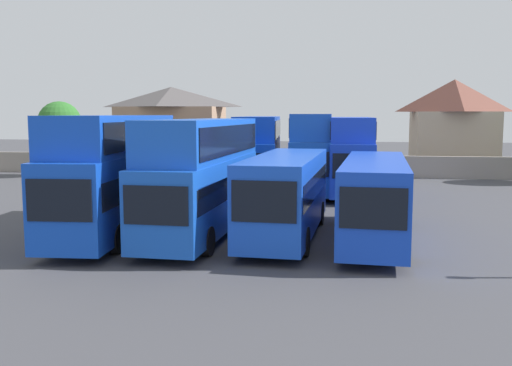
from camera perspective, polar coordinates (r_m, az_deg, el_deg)
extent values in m
plane|color=#424247|center=(42.02, 2.97, -0.28)|extent=(140.00, 140.00, 0.00)
cube|color=gray|center=(48.55, 3.72, 1.74)|extent=(56.00, 0.50, 1.80)
cube|color=blue|center=(25.66, -13.70, -0.61)|extent=(3.28, 11.70, 3.18)
cube|color=black|center=(20.24, -18.90, -1.64)|extent=(2.25, 0.22, 1.43)
cube|color=black|center=(25.61, -13.72, 0.24)|extent=(3.26, 10.78, 1.00)
cube|color=blue|center=(25.74, -13.64, 4.74)|extent=(3.19, 11.12, 1.59)
cube|color=black|center=(25.74, -13.64, 4.74)|extent=(3.25, 10.55, 1.11)
cylinder|color=black|center=(22.17, -13.63, -5.42)|extent=(0.37, 1.12, 1.10)
cylinder|color=black|center=(23.01, -19.21, -5.16)|extent=(0.37, 1.12, 1.10)
cylinder|color=black|center=(28.94, -9.17, -2.47)|extent=(0.37, 1.12, 1.10)
cylinder|color=black|center=(29.59, -13.60, -2.37)|extent=(0.37, 1.12, 1.10)
cube|color=blue|center=(24.58, -5.35, -1.06)|extent=(3.03, 11.06, 2.93)
cube|color=black|center=(19.36, -9.89, -2.20)|extent=(2.25, 0.18, 1.32)
cube|color=black|center=(24.53, -5.36, -0.24)|extent=(3.03, 10.18, 0.92)
cube|color=blue|center=(24.63, -5.23, 4.35)|extent=(2.95, 10.51, 1.68)
cube|color=black|center=(24.63, -5.23, 4.35)|extent=(3.02, 9.96, 1.18)
cylinder|color=black|center=(21.26, -4.80, -5.77)|extent=(0.35, 1.11, 1.10)
cylinder|color=black|center=(22.00, -10.75, -5.44)|extent=(0.35, 1.11, 1.10)
cylinder|color=black|center=(27.75, -1.03, -2.78)|extent=(0.35, 1.11, 1.10)
cylinder|color=black|center=(28.32, -5.70, -2.62)|extent=(0.35, 1.11, 1.10)
cube|color=blue|center=(24.14, 3.01, -0.96)|extent=(3.05, 10.23, 3.11)
cube|color=black|center=(19.14, 0.78, -1.86)|extent=(2.21, 0.20, 1.40)
cube|color=black|center=(24.10, 3.01, -0.08)|extent=(3.05, 9.42, 0.98)
cylinder|color=black|center=(21.18, 4.84, -5.82)|extent=(0.36, 1.11, 1.10)
cylinder|color=black|center=(21.55, -1.30, -5.58)|extent=(0.36, 1.11, 1.10)
cylinder|color=black|center=(27.29, 6.36, -2.99)|extent=(0.36, 1.11, 1.10)
cylinder|color=black|center=(27.59, 1.57, -2.84)|extent=(0.36, 1.11, 1.10)
cube|color=blue|center=(24.08, 11.65, -1.27)|extent=(3.13, 10.96, 2.98)
cube|color=black|center=(18.65, 11.51, -2.48)|extent=(2.13, 0.22, 1.34)
cube|color=black|center=(24.03, 11.67, -0.42)|extent=(3.11, 10.10, 0.94)
cylinder|color=black|center=(21.03, 14.53, -6.11)|extent=(0.37, 1.12, 1.10)
cylinder|color=black|center=(21.04, 8.43, -5.95)|extent=(0.37, 1.12, 1.10)
cylinder|color=black|center=(27.61, 13.97, -3.03)|extent=(0.37, 1.12, 1.10)
cylinder|color=black|center=(27.62, 9.34, -2.92)|extent=(0.37, 1.12, 1.10)
cube|color=blue|center=(39.08, -5.13, 1.98)|extent=(3.32, 11.30, 3.09)
cube|color=black|center=(33.56, -6.60, 1.81)|extent=(2.14, 0.25, 1.39)
cube|color=black|center=(39.05, -5.13, 2.52)|extent=(3.29, 10.42, 0.97)
cylinder|color=black|center=(35.66, -4.18, -0.66)|extent=(0.39, 1.12, 1.10)
cylinder|color=black|center=(36.04, -7.71, -0.63)|extent=(0.39, 1.12, 1.10)
cylinder|color=black|center=(42.47, -2.90, 0.55)|extent=(0.39, 1.12, 1.10)
cylinder|color=black|center=(42.78, -5.88, 0.57)|extent=(0.39, 1.12, 1.10)
cube|color=#0E3DC2|center=(38.79, 0.25, 1.97)|extent=(3.45, 11.47, 3.09)
cube|color=black|center=(33.12, -0.39, 1.78)|extent=(2.29, 0.25, 1.39)
cube|color=black|center=(38.76, 0.25, 2.51)|extent=(3.42, 10.57, 0.97)
cube|color=#0E3DC2|center=(38.95, 0.27, 5.42)|extent=(3.36, 10.90, 1.58)
cube|color=black|center=(38.95, 0.27, 5.42)|extent=(3.41, 10.34, 1.11)
cylinder|color=black|center=(35.40, 1.81, -0.70)|extent=(0.38, 1.12, 1.10)
cylinder|color=black|center=(35.56, -2.05, -0.67)|extent=(0.38, 1.12, 1.10)
cylinder|color=black|center=(42.35, 2.17, 0.53)|extent=(0.38, 1.12, 1.10)
cylinder|color=black|center=(42.49, -1.06, 0.56)|extent=(0.38, 1.12, 1.10)
cube|color=blue|center=(38.64, 5.49, 2.00)|extent=(2.84, 11.13, 3.20)
cube|color=black|center=(33.08, 5.33, 1.86)|extent=(2.18, 0.15, 1.44)
cube|color=black|center=(38.61, 5.49, 2.57)|extent=(2.86, 10.25, 1.01)
cube|color=blue|center=(38.79, 5.53, 5.60)|extent=(2.78, 10.58, 1.64)
cube|color=black|center=(38.79, 5.53, 5.60)|extent=(2.85, 10.03, 1.15)
cylinder|color=black|center=(35.38, 7.21, -0.76)|extent=(0.34, 1.11, 1.10)
cylinder|color=black|center=(35.42, 3.52, -0.71)|extent=(0.34, 1.11, 1.10)
cylinder|color=black|center=(42.19, 7.09, 0.46)|extent=(0.34, 1.11, 1.10)
cylinder|color=black|center=(42.22, 4.00, 0.50)|extent=(0.34, 1.11, 1.10)
cube|color=blue|center=(37.98, 9.35, 1.81)|extent=(2.64, 10.70, 3.14)
cube|color=black|center=(32.60, 9.57, 1.66)|extent=(2.27, 0.09, 1.41)
cube|color=black|center=(37.95, 9.36, 2.38)|extent=(2.67, 9.85, 0.99)
cube|color=blue|center=(38.12, 9.41, 5.31)|extent=(2.58, 10.17, 1.49)
cube|color=black|center=(38.12, 9.41, 5.31)|extent=(2.67, 9.64, 1.04)
cylinder|color=black|center=(34.88, 11.37, -0.94)|extent=(0.31, 1.10, 1.10)
cylinder|color=black|center=(34.82, 7.48, -0.88)|extent=(0.31, 1.10, 1.10)
cylinder|color=black|center=(41.45, 10.85, 0.28)|extent=(0.31, 1.10, 1.10)
cylinder|color=black|center=(41.40, 7.57, 0.33)|extent=(0.31, 1.10, 1.10)
cube|color=#9E7A60|center=(58.11, -8.32, 4.54)|extent=(9.67, 6.65, 5.91)
pyramid|color=#514C4C|center=(58.09, -8.39, 8.42)|extent=(10.15, 6.99, 1.95)
cube|color=tan|center=(55.52, 18.86, 3.90)|extent=(7.03, 6.35, 5.42)
pyramid|color=brown|center=(55.49, 19.03, 8.18)|extent=(7.38, 6.66, 2.89)
cylinder|color=brown|center=(50.91, -18.72, 2.44)|extent=(0.38, 0.38, 3.23)
sphere|color=#2D6B28|center=(50.79, -18.85, 5.66)|extent=(3.56, 3.56, 3.56)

